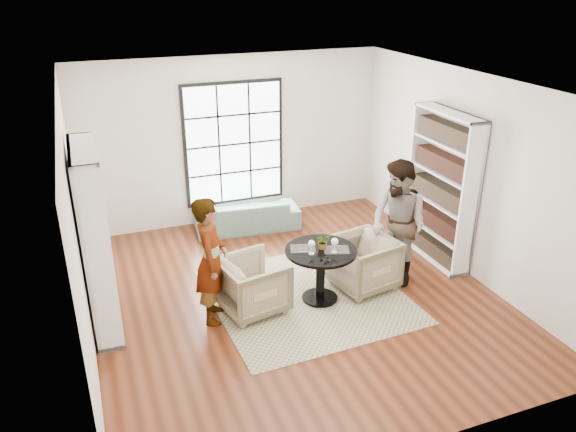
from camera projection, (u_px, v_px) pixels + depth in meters
name	position (u px, v px, depth m)	size (l,w,h in m)	color
ground	(295.00, 296.00, 8.06)	(6.00, 6.00, 0.00)	brown
room_shell	(281.00, 202.00, 8.01)	(6.00, 6.01, 6.00)	silver
rug	(307.00, 296.00, 8.04)	(2.63, 2.63, 0.01)	tan
pedestal_table	(321.00, 264.00, 7.75)	(0.99, 0.99, 0.79)	black
sofa	(247.00, 215.00, 10.06)	(1.84, 0.72, 0.54)	slate
armchair_left	(253.00, 285.00, 7.59)	(0.82, 0.85, 0.77)	tan
armchair_right	(362.00, 263.00, 8.14)	(0.84, 0.87, 0.79)	tan
person_left	(211.00, 260.00, 7.21)	(0.63, 0.41, 1.73)	gray
person_right	(398.00, 223.00, 8.10)	(0.91, 0.71, 1.87)	gray
placemat_left	(303.00, 249.00, 7.68)	(0.34, 0.26, 0.01)	#2A2725
placemat_right	(337.00, 250.00, 7.65)	(0.34, 0.26, 0.01)	#2A2725
cutlery_left	(303.00, 248.00, 7.68)	(0.14, 0.22, 0.01)	silver
cutlery_right	(337.00, 249.00, 7.65)	(0.14, 0.22, 0.01)	silver
wine_glass_left	(312.00, 244.00, 7.49)	(0.09, 0.09, 0.20)	silver
wine_glass_right	(335.00, 242.00, 7.52)	(0.10, 0.10, 0.22)	silver
flower_centerpiece	(323.00, 241.00, 7.65)	(0.19, 0.17, 0.22)	gray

